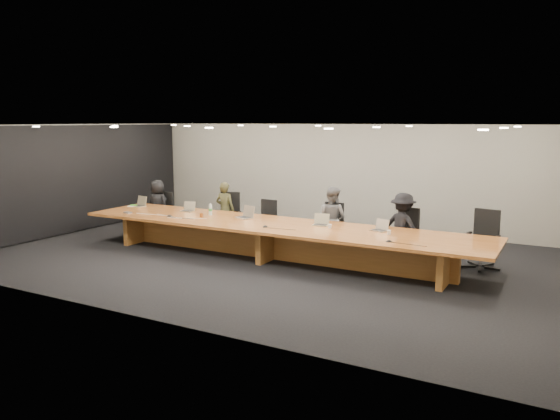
# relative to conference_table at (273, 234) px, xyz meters

# --- Properties ---
(ground) EXTENTS (12.00, 12.00, 0.00)m
(ground) POSITION_rel_conference_table_xyz_m (0.00, 0.00, -0.52)
(ground) COLOR black
(ground) RESTS_ON ground
(back_wall) EXTENTS (12.00, 0.02, 2.80)m
(back_wall) POSITION_rel_conference_table_xyz_m (0.00, 4.00, 0.88)
(back_wall) COLOR #B2AFA2
(back_wall) RESTS_ON ground
(left_wall_panel) EXTENTS (0.08, 7.84, 2.74)m
(left_wall_panel) POSITION_rel_conference_table_xyz_m (-5.94, 0.00, 0.85)
(left_wall_panel) COLOR black
(left_wall_panel) RESTS_ON ground
(conference_table) EXTENTS (9.00, 1.80, 0.75)m
(conference_table) POSITION_rel_conference_table_xyz_m (0.00, 0.00, 0.00)
(conference_table) COLOR brown
(conference_table) RESTS_ON ground
(chair_far_left) EXTENTS (0.58, 0.58, 1.04)m
(chair_far_left) POSITION_rel_conference_table_xyz_m (-4.04, 1.18, -0.00)
(chair_far_left) COLOR black
(chair_far_left) RESTS_ON ground
(chair_left) EXTENTS (0.75, 0.75, 1.16)m
(chair_left) POSITION_rel_conference_table_xyz_m (-1.97, 1.22, 0.06)
(chair_left) COLOR black
(chair_left) RESTS_ON ground
(chair_mid_left) EXTENTS (0.56, 0.56, 1.03)m
(chair_mid_left) POSITION_rel_conference_table_xyz_m (-0.97, 1.29, -0.00)
(chair_mid_left) COLOR black
(chair_mid_left) RESTS_ON ground
(chair_mid_right) EXTENTS (0.56, 0.56, 1.08)m
(chair_mid_right) POSITION_rel_conference_table_xyz_m (0.74, 1.30, 0.02)
(chair_mid_right) COLOR black
(chair_mid_right) RESTS_ON ground
(chair_right) EXTENTS (0.67, 0.67, 1.12)m
(chair_right) POSITION_rel_conference_table_xyz_m (2.45, 1.15, 0.04)
(chair_right) COLOR black
(chair_right) RESTS_ON ground
(chair_far_right) EXTENTS (0.71, 0.71, 1.19)m
(chair_far_right) POSITION_rel_conference_table_xyz_m (3.98, 1.25, 0.08)
(chair_far_right) COLOR black
(chair_far_right) RESTS_ON ground
(person_a) EXTENTS (0.70, 0.48, 1.35)m
(person_a) POSITION_rel_conference_table_xyz_m (-4.13, 1.12, 0.16)
(person_a) COLOR black
(person_a) RESTS_ON ground
(person_b) EXTENTS (0.53, 0.36, 1.40)m
(person_b) POSITION_rel_conference_table_xyz_m (-2.07, 1.24, 0.18)
(person_b) COLOR #33331C
(person_b) RESTS_ON ground
(person_c) EXTENTS (0.81, 0.70, 1.45)m
(person_c) POSITION_rel_conference_table_xyz_m (0.82, 1.22, 0.21)
(person_c) COLOR #5C5D5F
(person_c) RESTS_ON ground
(person_d) EXTENTS (1.03, 0.77, 1.43)m
(person_d) POSITION_rel_conference_table_xyz_m (2.44, 1.14, 0.19)
(person_d) COLOR black
(person_d) RESTS_ON ground
(laptop_a) EXTENTS (0.38, 0.30, 0.27)m
(laptop_a) POSITION_rel_conference_table_xyz_m (-4.15, 0.41, 0.36)
(laptop_a) COLOR beige
(laptop_a) RESTS_ON conference_table
(laptop_b) EXTENTS (0.32, 0.25, 0.24)m
(laptop_b) POSITION_rel_conference_table_xyz_m (-2.58, 0.40, 0.35)
(laptop_b) COLOR #BBAE8F
(laptop_b) RESTS_ON conference_table
(laptop_c) EXTENTS (0.43, 0.37, 0.29)m
(laptop_c) POSITION_rel_conference_table_xyz_m (-0.89, 0.27, 0.37)
(laptop_c) COLOR #C4AF96
(laptop_c) RESTS_ON conference_table
(laptop_d) EXTENTS (0.35, 0.29, 0.25)m
(laptop_d) POSITION_rel_conference_table_xyz_m (0.95, 0.30, 0.35)
(laptop_d) COLOR #BEB491
(laptop_d) RESTS_ON conference_table
(laptop_e) EXTENTS (0.35, 0.30, 0.24)m
(laptop_e) POSITION_rel_conference_table_xyz_m (2.19, 0.33, 0.35)
(laptop_e) COLOR tan
(laptop_e) RESTS_ON conference_table
(water_bottle) EXTENTS (0.10, 0.10, 0.25)m
(water_bottle) POSITION_rel_conference_table_xyz_m (-1.79, 0.24, 0.35)
(water_bottle) COLOR silver
(water_bottle) RESTS_ON conference_table
(amber_mug) EXTENTS (0.08, 0.08, 0.09)m
(amber_mug) POSITION_rel_conference_table_xyz_m (-1.80, -0.08, 0.28)
(amber_mug) COLOR brown
(amber_mug) RESTS_ON conference_table
(paper_cup_near) EXTENTS (0.09, 0.09, 0.08)m
(paper_cup_near) POSITION_rel_conference_table_xyz_m (1.24, 0.14, 0.27)
(paper_cup_near) COLOR silver
(paper_cup_near) RESTS_ON conference_table
(paper_cup_far) EXTENTS (0.08, 0.08, 0.09)m
(paper_cup_far) POSITION_rel_conference_table_xyz_m (2.47, 0.09, 0.27)
(paper_cup_far) COLOR silver
(paper_cup_far) RESTS_ON conference_table
(notepad) EXTENTS (0.31, 0.27, 0.02)m
(notepad) POSITION_rel_conference_table_xyz_m (-4.26, 0.38, 0.24)
(notepad) COLOR silver
(notepad) RESTS_ON conference_table
(lime_gadget) EXTENTS (0.18, 0.12, 0.03)m
(lime_gadget) POSITION_rel_conference_table_xyz_m (-4.26, 0.37, 0.26)
(lime_gadget) COLOR green
(lime_gadget) RESTS_ON notepad
(av_box) EXTENTS (0.18, 0.15, 0.03)m
(av_box) POSITION_rel_conference_table_xyz_m (-3.66, -0.46, 0.24)
(av_box) COLOR #B6B7BC
(av_box) RESTS_ON conference_table
(mic_left) EXTENTS (0.15, 0.15, 0.03)m
(mic_left) POSITION_rel_conference_table_xyz_m (-2.51, -0.34, 0.25)
(mic_left) COLOR black
(mic_left) RESTS_ON conference_table
(mic_center) EXTENTS (0.15, 0.15, 0.03)m
(mic_center) POSITION_rel_conference_table_xyz_m (0.02, -0.37, 0.24)
(mic_center) COLOR black
(mic_center) RESTS_ON conference_table
(mic_right) EXTENTS (0.14, 0.14, 0.03)m
(mic_right) POSITION_rel_conference_table_xyz_m (2.66, -0.50, 0.24)
(mic_right) COLOR black
(mic_right) RESTS_ON conference_table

